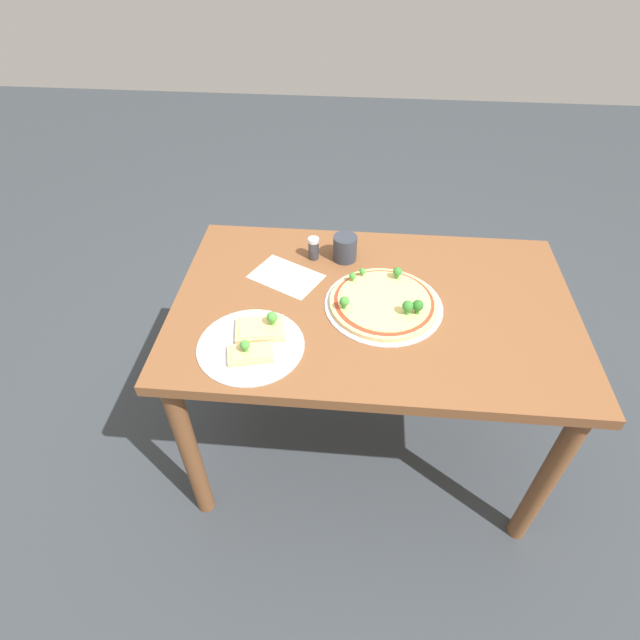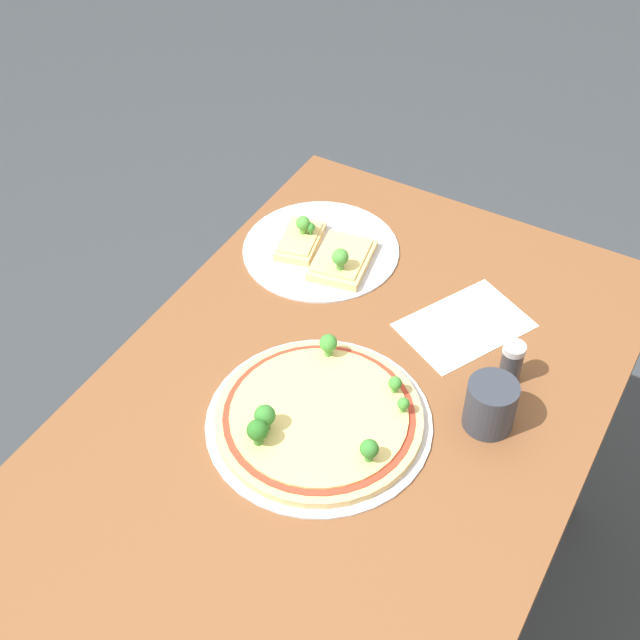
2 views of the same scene
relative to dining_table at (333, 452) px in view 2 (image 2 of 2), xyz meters
The scene contains 7 objects.
ground_plane 0.65m from the dining_table, ahead, with size 8.00×8.00×0.00m, color #33383D.
dining_table is the anchor object (origin of this frame).
pizza_tray_whole 0.12m from the dining_table, 21.14° to the right, with size 0.36×0.36×0.07m.
pizza_tray_slice 0.41m from the dining_table, 148.19° to the right, with size 0.30×0.30×0.07m.
drinking_cup 0.29m from the dining_table, 114.78° to the left, with size 0.08×0.08×0.09m, color #2D333D.
condiment_shaker 0.33m from the dining_table, 133.83° to the left, with size 0.04×0.04×0.08m.
paper_menu 0.33m from the dining_table, 160.06° to the left, with size 0.22×0.15×0.00m, color silver.
Camera 2 is at (0.81, 0.43, 1.87)m, focal length 50.00 mm.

